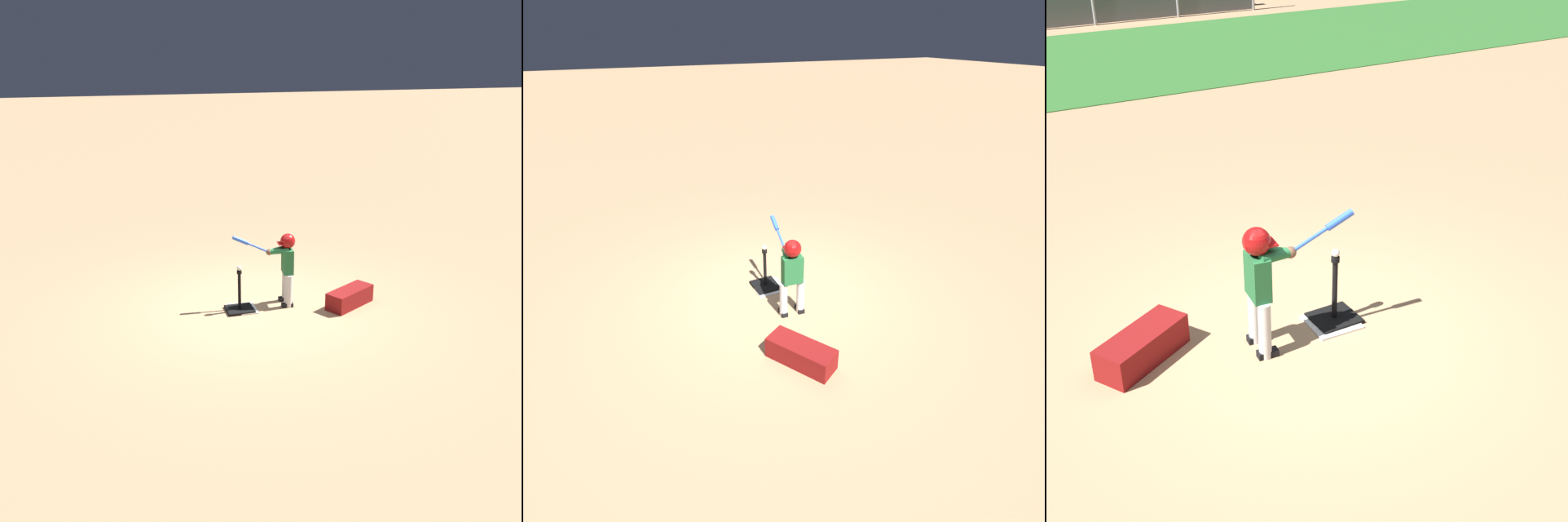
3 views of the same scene
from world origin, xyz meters
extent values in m
plane|color=tan|center=(0.00, 0.00, 0.00)|extent=(90.00, 90.00, 0.00)
cube|color=white|center=(0.22, 0.01, 0.01)|extent=(0.46, 0.46, 0.02)
cube|color=black|center=(0.27, 0.04, 0.02)|extent=(0.42, 0.38, 0.04)
cylinder|color=black|center=(0.27, 0.04, 0.33)|extent=(0.05, 0.05, 0.57)
cylinder|color=black|center=(0.27, 0.04, 0.64)|extent=(0.08, 0.08, 0.05)
cylinder|color=silver|center=(-0.51, 0.10, 0.26)|extent=(0.12, 0.12, 0.53)
cube|color=black|center=(-0.49, 0.09, 0.03)|extent=(0.19, 0.11, 0.06)
cylinder|color=silver|center=(-0.54, -0.15, 0.26)|extent=(0.12, 0.12, 0.53)
cube|color=black|center=(-0.52, -0.16, 0.03)|extent=(0.19, 0.11, 0.06)
cube|color=#236B38|center=(-0.53, -0.03, 0.72)|extent=(0.18, 0.29, 0.39)
sphere|color=brown|center=(-0.53, -0.03, 1.03)|extent=(0.20, 0.20, 0.20)
sphere|color=maroon|center=(-0.53, -0.03, 1.04)|extent=(0.23, 0.23, 0.23)
cube|color=maroon|center=(-0.43, -0.04, 1.01)|extent=(0.14, 0.19, 0.01)
cylinder|color=#236B38|center=(-0.38, 0.00, 0.90)|extent=(0.32, 0.20, 0.11)
cylinder|color=#236B38|center=(-0.39, -0.09, 0.90)|extent=(0.32, 0.14, 0.11)
sphere|color=brown|center=(-0.24, -0.06, 0.88)|extent=(0.10, 0.10, 0.10)
cylinder|color=blue|center=(0.03, -0.09, 1.01)|extent=(0.56, 0.09, 0.29)
cylinder|color=blue|center=(0.21, -0.11, 1.09)|extent=(0.26, 0.09, 0.16)
cylinder|color=black|center=(-0.25, -0.06, 0.87)|extent=(0.04, 0.05, 0.05)
sphere|color=white|center=(0.27, 0.04, 0.70)|extent=(0.07, 0.07, 0.07)
cylinder|color=#ADAFB7|center=(1.27, 15.55, 0.51)|extent=(0.06, 0.06, 1.03)
cube|color=#ADAFB7|center=(5.19, 17.43, 0.04)|extent=(3.55, 0.29, 0.04)
cylinder|color=#ADAFB7|center=(3.56, 17.43, 0.18)|extent=(0.06, 0.06, 0.36)
cube|color=maroon|center=(-1.45, 0.32, 0.14)|extent=(0.89, 0.70, 0.28)
camera|label=1|loc=(2.34, 8.46, 3.87)|focal=42.00mm
camera|label=2|loc=(-4.68, 2.12, 3.53)|focal=28.00mm
camera|label=3|loc=(-2.76, -4.69, 3.67)|focal=50.00mm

